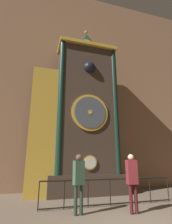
% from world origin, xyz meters
% --- Properties ---
extents(cathedral_back_wall, '(24.00, 0.32, 13.85)m').
position_xyz_m(cathedral_back_wall, '(-0.09, 6.59, 6.92)').
color(cathedral_back_wall, '#936B4C').
rests_on(cathedral_back_wall, ground_plane).
extents(clock_tower, '(4.94, 1.80, 9.64)m').
position_xyz_m(clock_tower, '(-0.72, 5.16, 4.06)').
color(clock_tower, '#423328').
rests_on(clock_tower, ground_plane).
extents(railing_fence, '(5.27, 0.05, 0.95)m').
position_xyz_m(railing_fence, '(-0.04, 2.75, 0.54)').
color(railing_fence, black).
rests_on(railing_fence, ground_plane).
extents(visitor_near, '(0.38, 0.29, 1.82)m').
position_xyz_m(visitor_near, '(-1.46, 1.96, 1.10)').
color(visitor_near, '#213427').
rests_on(visitor_near, ground_plane).
extents(visitor_far, '(0.35, 0.24, 1.83)m').
position_xyz_m(visitor_far, '(0.26, 1.60, 1.10)').
color(visitor_far, '#461518').
rests_on(visitor_far, ground_plane).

